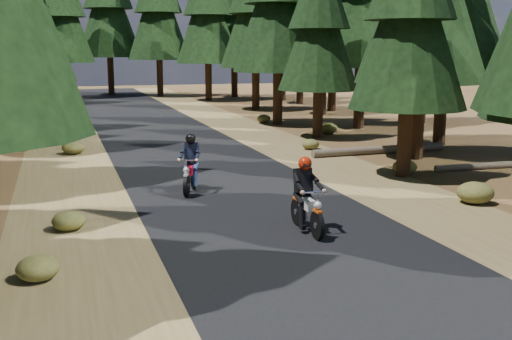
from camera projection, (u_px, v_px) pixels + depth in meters
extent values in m
plane|color=#49341A|center=(275.00, 226.00, 15.38)|extent=(120.00, 120.00, 0.00)
cube|color=black|center=(223.00, 184.00, 20.07)|extent=(6.00, 100.00, 0.01)
cube|color=brown|center=(70.00, 194.00, 18.73)|extent=(3.20, 100.00, 0.01)
cube|color=brown|center=(356.00, 176.00, 21.41)|extent=(3.20, 100.00, 0.01)
cylinder|color=black|center=(406.00, 109.00, 20.93)|extent=(0.48, 0.48, 4.52)
cone|color=black|center=(410.00, 20.00, 20.40)|extent=(3.84, 3.84, 5.65)
cylinder|color=black|center=(419.00, 83.00, 24.18)|extent=(0.53, 0.53, 5.84)
cylinder|color=black|center=(443.00, 71.00, 27.74)|extent=(0.56, 0.56, 6.43)
cylinder|color=black|center=(16.00, 82.00, 26.03)|extent=(0.53, 0.53, 5.72)
cylinder|color=black|center=(318.00, 90.00, 30.19)|extent=(0.48, 0.48, 4.51)
cone|color=black|center=(319.00, 29.00, 29.66)|extent=(3.83, 3.83, 5.64)
cylinder|color=black|center=(360.00, 67.00, 33.59)|extent=(0.56, 0.56, 6.47)
cylinder|color=black|center=(10.00, 76.00, 32.29)|extent=(0.53, 0.53, 5.64)
cone|color=black|center=(5.00, 4.00, 31.62)|extent=(4.79, 4.79, 7.05)
cylinder|color=black|center=(278.00, 72.00, 35.37)|extent=(0.53, 0.53, 5.83)
cone|color=black|center=(278.00, 4.00, 34.68)|extent=(4.95, 4.95, 7.29)
cylinder|color=black|center=(323.00, 78.00, 40.96)|extent=(0.48, 0.48, 4.61)
cone|color=black|center=(324.00, 32.00, 40.42)|extent=(3.92, 3.92, 5.77)
cylinder|color=black|center=(256.00, 68.00, 43.92)|extent=(0.53, 0.53, 5.76)
cone|color=black|center=(256.00, 14.00, 43.25)|extent=(4.90, 4.90, 7.21)
cylinder|color=black|center=(300.00, 66.00, 48.75)|extent=(0.53, 0.53, 5.66)
cone|color=black|center=(301.00, 19.00, 48.08)|extent=(4.81, 4.81, 7.07)
cylinder|color=black|center=(333.00, 66.00, 43.00)|extent=(0.54, 0.54, 6.00)
cone|color=black|center=(334.00, 9.00, 42.29)|extent=(5.10, 5.10, 7.50)
cylinder|color=black|center=(423.00, 73.00, 36.11)|extent=(0.52, 0.52, 5.60)
cone|color=black|center=(426.00, 9.00, 35.46)|extent=(4.76, 4.76, 7.00)
cylinder|color=black|center=(24.00, 62.00, 47.45)|extent=(0.56, 0.56, 6.40)
cone|color=black|center=(20.00, 6.00, 46.70)|extent=(5.44, 5.44, 8.00)
cylinder|color=black|center=(208.00, 63.00, 51.57)|extent=(0.54, 0.54, 6.00)
cone|color=black|center=(208.00, 15.00, 50.86)|extent=(5.10, 5.10, 7.50)
cylinder|color=black|center=(234.00, 60.00, 55.22)|extent=(0.56, 0.56, 6.40)
cone|color=black|center=(234.00, 12.00, 54.47)|extent=(5.44, 5.44, 8.00)
cylinder|color=black|center=(65.00, 62.00, 53.99)|extent=(0.54, 0.54, 6.00)
cone|color=black|center=(62.00, 17.00, 53.29)|extent=(5.10, 5.10, 7.50)
cylinder|color=black|center=(159.00, 59.00, 56.28)|extent=(0.56, 0.56, 6.40)
cone|color=black|center=(158.00, 13.00, 55.53)|extent=(5.44, 5.44, 8.00)
cylinder|color=black|center=(110.00, 57.00, 57.90)|extent=(0.57, 0.57, 6.80)
cone|color=black|center=(108.00, 9.00, 57.10)|extent=(5.78, 5.78, 8.50)
cylinder|color=black|center=(283.00, 63.00, 52.38)|extent=(0.54, 0.54, 6.00)
cone|color=black|center=(283.00, 16.00, 51.67)|extent=(5.10, 5.10, 7.50)
cylinder|color=#4C4233|center=(380.00, 150.00, 25.87)|extent=(5.95, 0.63, 0.32)
cylinder|color=#4C4233|center=(489.00, 166.00, 22.61)|extent=(4.28, 0.29, 0.24)
ellipsoid|color=#474C1E|center=(264.00, 119.00, 36.57)|extent=(0.78, 0.78, 0.47)
ellipsoid|color=#474C1E|center=(73.00, 148.00, 25.74)|extent=(0.89, 0.89, 0.53)
ellipsoid|color=#474C1E|center=(328.00, 128.00, 31.82)|extent=(0.91, 0.91, 0.55)
ellipsoid|color=#474C1E|center=(69.00, 221.00, 14.99)|extent=(0.78, 0.78, 0.47)
ellipsoid|color=#474C1E|center=(405.00, 167.00, 21.70)|extent=(0.82, 0.82, 0.49)
ellipsoid|color=#474C1E|center=(311.00, 144.00, 26.96)|extent=(0.73, 0.73, 0.44)
ellipsoid|color=#474C1E|center=(21.00, 133.00, 30.00)|extent=(0.96, 0.96, 0.58)
ellipsoid|color=#474C1E|center=(475.00, 193.00, 17.57)|extent=(1.00, 1.00, 0.60)
ellipsoid|color=#474C1E|center=(38.00, 268.00, 11.75)|extent=(0.78, 0.78, 0.47)
cube|color=black|center=(307.00, 182.00, 14.65)|extent=(0.39, 0.24, 0.56)
sphere|color=#AE1C06|center=(308.00, 165.00, 14.58)|extent=(0.32, 0.32, 0.31)
cube|color=black|center=(190.00, 153.00, 18.78)|extent=(0.45, 0.36, 0.56)
sphere|color=black|center=(190.00, 140.00, 18.70)|extent=(0.40, 0.40, 0.31)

